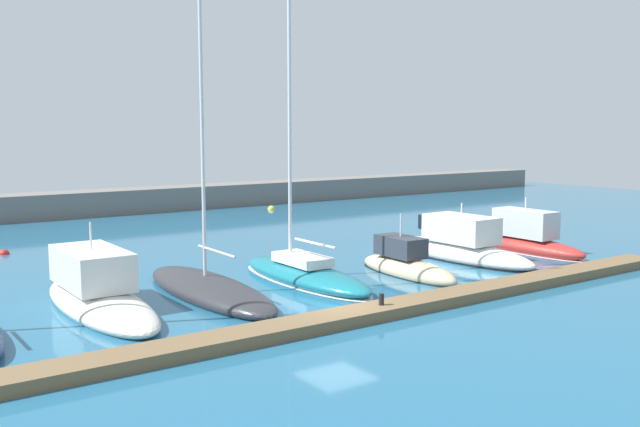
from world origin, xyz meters
The scene contains 12 objects.
ground_plane centered at (0.00, 0.00, 0.00)m, with size 120.00×120.00×0.00m, color #236084.
dock_pier centered at (0.00, -1.25, 0.21)m, with size 37.88×1.50×0.42m, color brown.
breakwater_seawall centered at (0.00, 36.05, 0.99)m, with size 108.00×3.33×1.97m, color slate.
motorboat_ivory_third centered at (-7.25, 5.97, 0.66)m, with size 2.91×10.01×3.75m.
sailboat_charcoal_fourth centered at (-2.69, 5.52, 0.32)m, with size 2.86×10.44×19.38m.
sailboat_teal_fifth centered at (2.17, 5.45, 0.42)m, with size 2.73×9.56×17.75m.
motorboat_sand_sixth centered at (7.05, 3.85, 0.41)m, with size 2.14×6.77×3.33m.
motorboat_white_seventh centered at (12.21, 5.50, 0.62)m, with size 2.95×10.41×3.41m.
motorboat_red_eighth centered at (16.84, 4.62, 0.75)m, with size 2.10×7.95×3.37m.
mooring_buoy_yellow centered at (15.73, 30.94, 0.00)m, with size 0.65×0.65×0.65m, color yellow.
mooring_buoy_red centered at (-7.85, 20.87, 0.00)m, with size 0.58×0.58×0.58m, color red.
dock_bollard centered at (1.20, -1.25, 0.64)m, with size 0.20×0.20×0.44m, color black.
Camera 1 is at (-15.44, -20.96, 7.06)m, focal length 39.15 mm.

